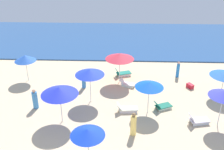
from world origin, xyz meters
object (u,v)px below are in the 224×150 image
at_px(umbrella_2, 120,56).
at_px(umbrella_5, 25,58).
at_px(beachgoer_3, 84,79).
at_px(beachgoer_5, 133,125).
at_px(cooler_box_1, 190,86).
at_px(umbrella_6, 59,91).
at_px(umbrella_7, 149,85).
at_px(lounge_chair_7_1, 162,106).
at_px(beach_ball_2, 53,97).
at_px(lounge_chair_2_1, 123,73).
at_px(umbrella_8, 90,72).
at_px(umbrella_0, 224,94).
at_px(beachgoer_2, 178,70).
at_px(lounge_chair_0_1, 198,120).
at_px(beachgoer_1, 35,99).
at_px(lounge_chair_2_0, 127,84).
at_px(lounge_chair_7_0, 127,108).
at_px(umbrella_4, 88,132).

bearing_deg(umbrella_2, umbrella_5, 179.79).
relative_size(beachgoer_3, beachgoer_5, 0.98).
distance_m(beachgoer_5, cooler_box_1, 7.93).
xyz_separation_m(umbrella_6, umbrella_7, (5.91, 1.32, -0.16)).
height_order(umbrella_2, umbrella_5, umbrella_2).
bearing_deg(lounge_chair_7_1, umbrella_7, 88.14).
relative_size(beachgoer_3, beach_ball_2, 4.57).
distance_m(umbrella_7, beachgoer_5, 3.15).
bearing_deg(umbrella_7, lounge_chair_2_1, 107.74).
xyz_separation_m(umbrella_5, umbrella_8, (5.87, -3.17, 0.35)).
height_order(umbrella_6, cooler_box_1, umbrella_6).
height_order(umbrella_0, umbrella_6, umbrella_6).
relative_size(cooler_box_1, beach_ball_2, 1.70).
distance_m(lounge_chair_7_1, beachgoer_2, 5.59).
height_order(lounge_chair_2_1, cooler_box_1, lounge_chair_2_1).
height_order(lounge_chair_0_1, cooler_box_1, lounge_chair_0_1).
distance_m(umbrella_6, beachgoer_1, 3.21).
xyz_separation_m(umbrella_0, beach_ball_2, (-11.77, 2.80, -2.28)).
bearing_deg(lounge_chair_2_0, umbrella_0, -112.82).
relative_size(lounge_chair_2_0, umbrella_8, 0.52).
bearing_deg(lounge_chair_7_0, lounge_chair_0_1, -108.75).
distance_m(lounge_chair_2_0, umbrella_7, 4.50).
distance_m(lounge_chair_2_0, umbrella_4, 9.18).
relative_size(umbrella_8, beachgoer_1, 1.71).
bearing_deg(umbrella_6, umbrella_2, 56.54).
xyz_separation_m(lounge_chair_7_0, beach_ball_2, (-5.70, 1.43, -0.08)).
bearing_deg(beachgoer_5, cooler_box_1, -31.53).
bearing_deg(umbrella_7, cooler_box_1, 43.59).
distance_m(lounge_chair_2_1, beachgoer_2, 4.95).
bearing_deg(umbrella_0, umbrella_7, 163.17).
bearing_deg(umbrella_2, lounge_chair_0_1, -46.59).
height_order(lounge_chair_7_1, umbrella_8, umbrella_8).
bearing_deg(lounge_chair_7_0, umbrella_8, 59.24).
relative_size(umbrella_0, umbrella_2, 0.99).
distance_m(beachgoer_3, beachgoer_5, 7.11).
bearing_deg(beachgoer_5, lounge_chair_2_0, 10.07).
distance_m(umbrella_0, beachgoer_3, 10.85).
xyz_separation_m(umbrella_4, beachgoer_5, (2.55, 2.43, -1.28)).
relative_size(umbrella_0, lounge_chair_0_1, 1.78).
xyz_separation_m(lounge_chair_0_1, umbrella_5, (-13.40, 5.71, 1.86)).
bearing_deg(lounge_chair_0_1, umbrella_7, 58.06).
relative_size(beachgoer_1, beachgoer_5, 0.96).
bearing_deg(beach_ball_2, beachgoer_3, 42.17).
bearing_deg(umbrella_2, umbrella_0, -41.35).
bearing_deg(beach_ball_2, umbrella_7, -11.18).
relative_size(umbrella_4, umbrella_6, 0.84).
xyz_separation_m(lounge_chair_7_1, umbrella_8, (-5.34, 0.88, 2.22)).
relative_size(lounge_chair_2_1, umbrella_7, 0.62).
distance_m(beachgoer_1, beachgoer_2, 12.53).
height_order(umbrella_2, umbrella_6, umbrella_2).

